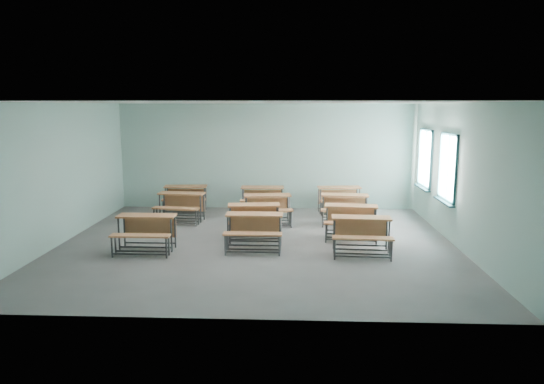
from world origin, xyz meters
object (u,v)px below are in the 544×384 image
Objects in this scene: desk_unit_r2c0 at (181,203)px; desk_unit_r3c0 at (185,195)px; desk_unit_r3c1 at (262,196)px; desk_unit_r2c1 at (268,205)px; desk_unit_r0c0 at (146,228)px; desk_unit_r0c1 at (254,226)px; desk_unit_r0c2 at (361,230)px; desk_unit_r1c2 at (351,217)px; desk_unit_r2c2 at (345,205)px; desk_unit_r3c2 at (340,196)px; desk_unit_r1c1 at (254,216)px.

desk_unit_r3c0 is at bearing 101.85° from desk_unit_r2c0.
desk_unit_r2c1 is at bearing -81.81° from desk_unit_r3c1.
desk_unit_r0c0 is 1.00× the size of desk_unit_r0c1.
desk_unit_r2c1 is (2.40, -0.18, 0.00)m from desk_unit_r2c0.
desk_unit_r2c1 and desk_unit_r3c1 have the same top height.
desk_unit_r0c2 and desk_unit_r2c1 have the same top height.
desk_unit_r3c0 is (-4.58, 2.68, 0.00)m from desk_unit_r1c2.
desk_unit_r2c2 is at bearing -19.84° from desk_unit_r3c0.
desk_unit_r3c2 is at bearing 94.29° from desk_unit_r0c2.
desk_unit_r0c0 is 2.36m from desk_unit_r0c1.
desk_unit_r0c2 is 4.52m from desk_unit_r3c1.
desk_unit_r1c2 is at bearing 15.73° from desk_unit_r0c0.
desk_unit_r3c1 is at bearing 92.31° from desk_unit_r2c1.
desk_unit_r3c0 is at bearing 176.59° from desk_unit_r3c1.
desk_unit_r2c0 is at bearing 166.90° from desk_unit_r1c2.
desk_unit_r3c1 and desk_unit_r3c2 have the same top height.
desk_unit_r3c0 is (-2.26, 2.67, 0.00)m from desk_unit_r1c1.
desk_unit_r0c0 is 4.75m from desk_unit_r1c2.
desk_unit_r2c1 is (-2.14, 2.56, 0.00)m from desk_unit_r0c2.
desk_unit_r0c1 is 0.95× the size of desk_unit_r3c2.
desk_unit_r0c0 is 0.96× the size of desk_unit_r2c2.
desk_unit_r2c1 is 1.31m from desk_unit_r3c1.
desk_unit_r3c0 is (-0.01, 3.94, 0.00)m from desk_unit_r0c0.
desk_unit_r2c2 and desk_unit_r3c2 have the same top height.
desk_unit_r0c0 is at bearing -145.26° from desk_unit_r2c2.
desk_unit_r0c0 is 3.61m from desk_unit_r2c1.
desk_unit_r3c1 is (2.17, 1.11, 0.00)m from desk_unit_r2c0.
desk_unit_r2c0 is at bearing 87.75° from desk_unit_r0c0.
desk_unit_r2c1 is 2.46m from desk_unit_r3c2.
desk_unit_r1c1 is 1.01× the size of desk_unit_r3c0.
desk_unit_r0c0 is at bearing -86.97° from desk_unit_r2c0.
desk_unit_r3c2 is (-0.10, 3.94, 0.00)m from desk_unit_r0c2.
desk_unit_r2c2 is at bearing 25.73° from desk_unit_r1c1.
desk_unit_r3c2 is (2.27, 0.08, 0.00)m from desk_unit_r3c1.
desk_unit_r3c0 is (-2.35, 3.69, 0.00)m from desk_unit_r0c1.
desk_unit_r3c0 and desk_unit_r3c2 have the same top height.
desk_unit_r1c2 is at bearing -50.65° from desk_unit_r3c1.
desk_unit_r3c1 is at bearing 83.43° from desk_unit_r1c1.
desk_unit_r3c1 is (2.29, 3.88, 0.00)m from desk_unit_r0c0.
desk_unit_r2c0 and desk_unit_r3c1 have the same top height.
desk_unit_r0c1 is 1.03m from desk_unit_r1c1.
desk_unit_r1c1 is 2.60m from desk_unit_r3c1.
desk_unit_r2c1 and desk_unit_r3c2 have the same top height.
desk_unit_r3c1 is at bearing 136.69° from desk_unit_r1c2.
desk_unit_r3c0 is (-0.13, 1.18, 0.00)m from desk_unit_r2c0.
desk_unit_r3c2 is (-0.02, 1.26, 0.00)m from desk_unit_r2c2.
desk_unit_r0c0 and desk_unit_r2c0 have the same top height.
desk_unit_r0c1 is 0.95× the size of desk_unit_r1c2.
desk_unit_r0c0 is 0.94× the size of desk_unit_r1c1.
desk_unit_r2c2 is at bearing 4.77° from desk_unit_r2c0.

